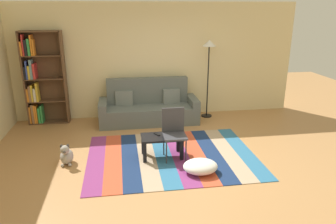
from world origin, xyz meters
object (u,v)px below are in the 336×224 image
(pouf, at_px, (200,166))
(tv_remote, at_px, (157,134))
(dog, at_px, (66,155))
(couch, at_px, (149,108))
(folding_chair, at_px, (174,129))
(standing_lamp, at_px, (209,53))
(bookshelf, at_px, (40,80))
(coffee_table, at_px, (162,140))

(pouf, height_order, tv_remote, tv_remote)
(pouf, relative_size, dog, 1.43)
(couch, height_order, folding_chair, couch)
(couch, bearing_deg, folding_chair, -82.16)
(standing_lamp, distance_m, tv_remote, 2.72)
(couch, bearing_deg, dog, -129.70)
(tv_remote, bearing_deg, pouf, -76.47)
(dog, bearing_deg, couch, 50.30)
(pouf, bearing_deg, standing_lamp, 72.67)
(bookshelf, relative_size, tv_remote, 13.98)
(bookshelf, relative_size, folding_chair, 2.33)
(coffee_table, relative_size, pouf, 1.28)
(standing_lamp, bearing_deg, bookshelf, 177.98)
(bookshelf, height_order, pouf, bookshelf)
(couch, distance_m, coffee_table, 1.91)
(bookshelf, height_order, dog, bookshelf)
(coffee_table, xyz_separation_m, tv_remote, (-0.08, 0.08, 0.09))
(dog, relative_size, folding_chair, 0.44)
(couch, distance_m, pouf, 2.66)
(coffee_table, height_order, folding_chair, folding_chair)
(bookshelf, height_order, tv_remote, bookshelf)
(standing_lamp, bearing_deg, folding_chair, -119.52)
(folding_chair, bearing_deg, coffee_table, -146.01)
(couch, relative_size, dog, 5.69)
(couch, relative_size, coffee_table, 3.09)
(pouf, height_order, dog, dog)
(coffee_table, xyz_separation_m, pouf, (0.54, -0.67, -0.21))
(coffee_table, xyz_separation_m, standing_lamp, (1.39, 2.06, 1.22))
(coffee_table, relative_size, tv_remote, 4.87)
(pouf, distance_m, tv_remote, 1.02)
(couch, height_order, standing_lamp, standing_lamp)
(bookshelf, xyz_separation_m, standing_lamp, (3.87, -0.14, 0.54))
(bookshelf, bearing_deg, standing_lamp, -2.02)
(dog, bearing_deg, bookshelf, 110.26)
(tv_remote, relative_size, folding_chair, 0.17)
(dog, distance_m, standing_lamp, 3.94)
(standing_lamp, relative_size, tv_remote, 12.37)
(tv_remote, bearing_deg, bookshelf, 112.30)
(couch, distance_m, folding_chair, 1.97)
(pouf, distance_m, folding_chair, 0.84)
(tv_remote, distance_m, folding_chair, 0.33)
(couch, bearing_deg, pouf, -77.00)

